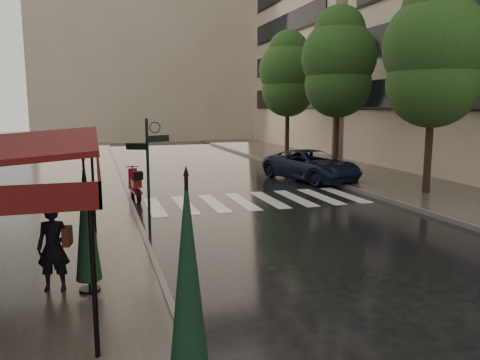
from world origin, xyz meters
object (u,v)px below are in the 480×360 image
parked_car (311,165)px  pedestrian_with_umbrella (51,203)px  scooter (136,185)px  parasol_back (86,220)px  parasol_front (188,281)px

parked_car → pedestrian_with_umbrella: bearing=-149.9°
pedestrian_with_umbrella → parked_car: 15.02m
pedestrian_with_umbrella → scooter: bearing=87.2°
pedestrian_with_umbrella → parked_car: size_ratio=0.48×
parasol_back → pedestrian_with_umbrella: bearing=157.8°
parked_car → scooter: bearing=178.7°
scooter → parked_car: (8.19, 2.17, 0.16)m
parked_car → parasol_front: bearing=-136.6°
pedestrian_with_umbrella → scooter: pedestrian_with_umbrella is taller
scooter → parasol_back: (-1.57, -8.90, 0.89)m
parasol_front → parasol_back: size_ratio=1.08×
parked_car → parasol_front: 17.11m
parasol_front → parasol_back: (-1.11, 3.66, -0.11)m
parasol_back → scooter: bearing=80.0°
pedestrian_with_umbrella → parasol_back: bearing=-11.0°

